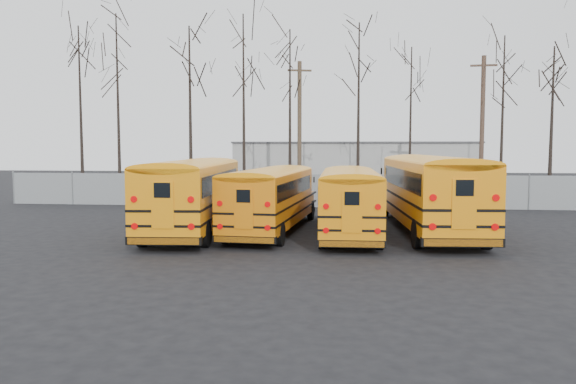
# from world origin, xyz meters

# --- Properties ---
(ground) EXTENTS (120.00, 120.00, 0.00)m
(ground) POSITION_xyz_m (0.00, 0.00, 0.00)
(ground) COLOR black
(ground) RESTS_ON ground
(fence) EXTENTS (40.00, 0.04, 2.00)m
(fence) POSITION_xyz_m (0.00, 12.00, 1.00)
(fence) COLOR gray
(fence) RESTS_ON ground
(distant_building) EXTENTS (22.00, 8.00, 4.00)m
(distant_building) POSITION_xyz_m (2.00, 32.00, 2.00)
(distant_building) COLOR #A5A5A1
(distant_building) RESTS_ON ground
(bus_a) EXTENTS (3.35, 11.52, 3.18)m
(bus_a) POSITION_xyz_m (-5.01, 1.43, 1.86)
(bus_a) COLOR black
(bus_a) RESTS_ON ground
(bus_b) EXTENTS (3.11, 10.23, 2.82)m
(bus_b) POSITION_xyz_m (-1.71, 1.75, 1.65)
(bus_b) COLOR black
(bus_b) RESTS_ON ground
(bus_c) EXTENTS (2.51, 10.11, 2.82)m
(bus_c) POSITION_xyz_m (1.62, 1.32, 1.65)
(bus_c) COLOR black
(bus_c) RESTS_ON ground
(bus_d) EXTENTS (3.58, 12.12, 3.35)m
(bus_d) POSITION_xyz_m (5.03, 2.36, 1.96)
(bus_d) COLOR black
(bus_d) RESTS_ON ground
(utility_pole_left) EXTENTS (1.73, 0.57, 9.86)m
(utility_pole_left) POSITION_xyz_m (-2.10, 19.20, 5.06)
(utility_pole_left) COLOR #4B3B2B
(utility_pole_left) RESTS_ON ground
(utility_pole_right) EXTENTS (1.73, 0.30, 9.71)m
(utility_pole_right) POSITION_xyz_m (10.39, 17.09, 4.99)
(utility_pole_right) COLOR #4A3529
(utility_pole_right) RESTS_ON ground
(tree_0) EXTENTS (0.26, 0.26, 12.24)m
(tree_0) POSITION_xyz_m (-17.66, 16.73, 6.12)
(tree_0) COLOR black
(tree_0) RESTS_ON ground
(tree_1) EXTENTS (0.26, 0.26, 12.29)m
(tree_1) POSITION_xyz_m (-13.58, 13.75, 6.15)
(tree_1) COLOR black
(tree_1) RESTS_ON ground
(tree_2) EXTENTS (0.26, 0.26, 11.49)m
(tree_2) POSITION_xyz_m (-8.84, 14.20, 5.74)
(tree_2) COLOR black
(tree_2) RESTS_ON ground
(tree_3) EXTENTS (0.26, 0.26, 12.11)m
(tree_3) POSITION_xyz_m (-5.23, 13.96, 6.05)
(tree_3) COLOR black
(tree_3) RESTS_ON ground
(tree_4) EXTENTS (0.26, 0.26, 11.71)m
(tree_4) POSITION_xyz_m (-2.57, 17.03, 5.86)
(tree_4) COLOR black
(tree_4) RESTS_ON ground
(tree_5) EXTENTS (0.26, 0.26, 11.97)m
(tree_5) POSITION_xyz_m (2.14, 16.66, 5.99)
(tree_5) COLOR black
(tree_5) RESTS_ON ground
(tree_6) EXTENTS (0.26, 0.26, 10.50)m
(tree_6) POSITION_xyz_m (5.74, 17.87, 5.25)
(tree_6) COLOR black
(tree_6) RESTS_ON ground
(tree_7) EXTENTS (0.26, 0.26, 10.37)m
(tree_7) POSITION_xyz_m (10.82, 13.74, 5.18)
(tree_7) COLOR black
(tree_7) RESTS_ON ground
(tree_8) EXTENTS (0.26, 0.26, 9.64)m
(tree_8) POSITION_xyz_m (13.64, 13.53, 4.82)
(tree_8) COLOR black
(tree_8) RESTS_ON ground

